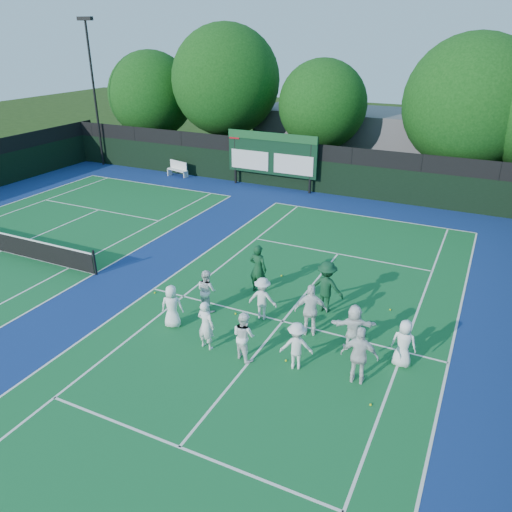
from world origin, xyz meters
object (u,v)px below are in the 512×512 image
at_px(scoreboard, 272,154).
at_px(tennis_net, 0,241).
at_px(coach_left, 258,269).
at_px(bench, 178,168).

height_order(scoreboard, tennis_net, scoreboard).
height_order(tennis_net, coach_left, coach_left).
relative_size(bench, coach_left, 0.88).
distance_m(bench, coach_left, 17.72).
bearing_deg(bench, tennis_net, -90.01).
relative_size(tennis_net, coach_left, 5.78).
bearing_deg(coach_left, scoreboard, -62.98).
distance_m(tennis_net, bench, 14.38).
xyz_separation_m(bench, coach_left, (12.28, -12.77, 0.41)).
bearing_deg(coach_left, tennis_net, 12.28).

